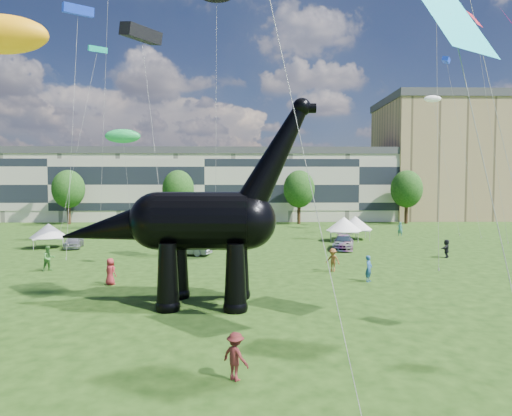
{
  "coord_description": "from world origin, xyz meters",
  "views": [
    {
      "loc": [
        -0.54,
        -17.8,
        6.35
      ],
      "look_at": [
        -0.03,
        8.0,
        5.0
      ],
      "focal_mm": 30.0,
      "sensor_mm": 36.0,
      "label": 1
    }
  ],
  "objects": [
    {
      "name": "ground",
      "position": [
        0.0,
        0.0,
        0.0
      ],
      "size": [
        220.0,
        220.0,
        0.0
      ],
      "primitive_type": "plane",
      "color": "#16330C",
      "rests_on": "ground"
    },
    {
      "name": "terrace_row",
      "position": [
        -8.0,
        62.0,
        6.0
      ],
      "size": [
        78.0,
        11.0,
        12.0
      ],
      "primitive_type": "cube",
      "color": "beige",
      "rests_on": "ground"
    },
    {
      "name": "apartment_block",
      "position": [
        40.0,
        65.0,
        11.0
      ],
      "size": [
        28.0,
        18.0,
        22.0
      ],
      "primitive_type": "cube",
      "color": "tan",
      "rests_on": "ground"
    },
    {
      "name": "tree_far_left",
      "position": [
        -30.0,
        53.0,
        6.29
      ],
      "size": [
        5.2,
        5.2,
        9.44
      ],
      "color": "#382314",
      "rests_on": "ground"
    },
    {
      "name": "tree_mid_left",
      "position": [
        -12.0,
        53.0,
        6.29
      ],
      "size": [
        5.2,
        5.2,
        9.44
      ],
      "color": "#382314",
      "rests_on": "ground"
    },
    {
      "name": "tree_mid_right",
      "position": [
        8.0,
        53.0,
        6.29
      ],
      "size": [
        5.2,
        5.2,
        9.44
      ],
      "color": "#382314",
      "rests_on": "ground"
    },
    {
      "name": "tree_far_right",
      "position": [
        26.0,
        53.0,
        6.29
      ],
      "size": [
        5.2,
        5.2,
        9.44
      ],
      "color": "#382314",
      "rests_on": "ground"
    },
    {
      "name": "dinosaur_sculpture",
      "position": [
        -3.42,
        4.94,
        4.28
      ],
      "size": [
        13.87,
        3.97,
        11.34
      ],
      "rotation": [
        0.0,
        0.0,
        -0.06
      ],
      "color": "black",
      "rests_on": "ground"
    },
    {
      "name": "car_silver",
      "position": [
        -18.23,
        25.74,
        0.67
      ],
      "size": [
        2.42,
        4.19,
        1.34
      ],
      "primitive_type": "imported",
      "rotation": [
        0.0,
        0.0,
        0.22
      ],
      "color": "#B7B7BC",
      "rests_on": "ground"
    },
    {
      "name": "car_grey",
      "position": [
        -6.03,
        21.17,
        0.71
      ],
      "size": [
        4.54,
        2.68,
        1.42
      ],
      "primitive_type": "imported",
      "rotation": [
        0.0,
        0.0,
        1.27
      ],
      "color": "slate",
      "rests_on": "ground"
    },
    {
      "name": "car_white",
      "position": [
        -1.94,
        27.68,
        0.82
      ],
      "size": [
        6.45,
        4.23,
        1.65
      ],
      "primitive_type": "imported",
      "rotation": [
        0.0,
        0.0,
        1.84
      ],
      "color": "silver",
      "rests_on": "ground"
    },
    {
      "name": "car_dark",
      "position": [
        9.01,
        24.38,
        0.7
      ],
      "size": [
        3.12,
        5.16,
        1.4
      ],
      "primitive_type": "imported",
      "rotation": [
        0.0,
        0.0,
        -0.26
      ],
      "color": "#595960",
      "rests_on": "ground"
    },
    {
      "name": "gazebo_near",
      "position": [
        10.49,
        30.73,
        1.96
      ],
      "size": [
        4.63,
        4.63,
        2.79
      ],
      "rotation": [
        0.0,
        0.0,
        -0.17
      ],
      "color": "white",
      "rests_on": "ground"
    },
    {
      "name": "gazebo_far",
      "position": [
        12.2,
        32.4,
        1.93
      ],
      "size": [
        4.34,
        4.34,
        2.75
      ],
      "rotation": [
        0.0,
        0.0,
        -0.11
      ],
      "color": "silver",
      "rests_on": "ground"
    },
    {
      "name": "gazebo_left",
      "position": [
        -20.89,
        26.04,
        1.76
      ],
      "size": [
        4.69,
        4.69,
        2.51
      ],
      "rotation": [
        0.0,
        0.0,
        0.39
      ],
      "color": "silver",
      "rests_on": "ground"
    },
    {
      "name": "visitors",
      "position": [
        -3.22,
        15.81,
        0.85
      ],
      "size": [
        48.34,
        40.64,
        1.87
      ],
      "color": "olive",
      "rests_on": "ground"
    },
    {
      "name": "kites",
      "position": [
        -9.16,
        26.01,
        19.65
      ],
      "size": [
        58.93,
        51.49,
        29.01
      ],
      "color": "red",
      "rests_on": "ground"
    }
  ]
}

